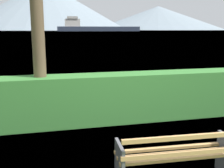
% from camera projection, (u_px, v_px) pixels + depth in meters
% --- Properties ---
extents(water_surface, '(620.00, 620.00, 0.00)m').
position_uv_depth(water_surface, '(47.00, 31.00, 298.92)').
color(water_surface, slate).
rests_on(water_surface, ground_plane).
extents(park_bench, '(1.85, 0.66, 0.87)m').
position_uv_depth(park_bench, '(176.00, 156.00, 4.12)').
color(park_bench, tan).
rests_on(park_bench, ground_plane).
extents(hedge_row, '(12.10, 0.75, 1.21)m').
position_uv_depth(hedge_row, '(123.00, 97.00, 6.94)').
color(hedge_row, '#387A33').
rests_on(hedge_row, ground_plane).
extents(cargo_ship_large, '(83.19, 18.42, 14.38)m').
position_uv_depth(cargo_ship_large, '(92.00, 27.00, 274.20)').
color(cargo_ship_large, '#2D384C').
rests_on(cargo_ship_large, water_surface).
extents(distant_hills, '(789.61, 414.91, 86.30)m').
position_uv_depth(distant_hills, '(24.00, 12.00, 532.63)').
color(distant_hills, gray).
rests_on(distant_hills, ground_plane).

